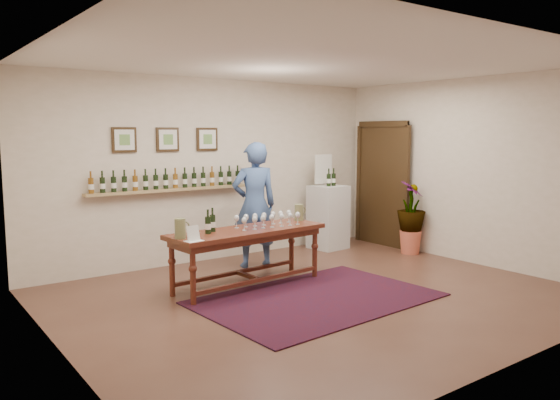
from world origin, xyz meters
TOP-DOWN VIEW (x-y plane):
  - ground at (0.00, 0.00)m, footprint 6.00×6.00m
  - room_shell at (2.11, 1.86)m, footprint 6.00×6.00m
  - rug at (-0.10, -0.09)m, footprint 2.87×1.99m
  - tasting_table at (-0.46, 0.87)m, footprint 2.17×0.82m
  - table_glasses at (-0.13, 0.89)m, footprint 1.29×0.36m
  - table_bottles at (-0.97, 0.92)m, footprint 0.30×0.19m
  - pitcher_left at (-1.44, 0.80)m, footprint 0.15×0.15m
  - pitcher_right at (0.49, 1.02)m, footprint 0.18×0.18m
  - menu_card at (-1.39, 0.58)m, footprint 0.21×0.17m
  - display_pedestal at (1.94, 2.04)m, footprint 0.59×0.59m
  - pedestal_bottles at (1.94, 1.98)m, footprint 0.30×0.10m
  - info_sign at (1.96, 2.20)m, footprint 0.40×0.06m
  - potted_plant at (2.75, 0.92)m, footprint 0.77×0.77m
  - person at (0.20, 1.71)m, footprint 0.77×0.62m

SIDE VIEW (x-z plane):
  - ground at x=0.00m, z-range 0.00..0.00m
  - rug at x=-0.10m, z-range 0.00..0.01m
  - display_pedestal at x=1.94m, z-range 0.00..1.08m
  - potted_plant at x=2.75m, z-range 0.09..1.12m
  - tasting_table at x=-0.46m, z-range 0.26..1.02m
  - menu_card at x=-1.39m, z-range 0.75..0.93m
  - table_glasses at x=-0.13m, z-range 0.75..0.93m
  - pitcher_right at x=0.49m, z-range 0.75..0.98m
  - pitcher_left at x=-1.44m, z-range 0.75..0.99m
  - table_bottles at x=-0.97m, z-range 0.75..1.06m
  - person at x=0.20m, z-range 0.00..1.84m
  - room_shell at x=2.11m, z-range -1.88..4.12m
  - pedestal_bottles at x=1.94m, z-range 1.08..1.38m
  - info_sign at x=1.96m, z-range 1.08..1.63m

